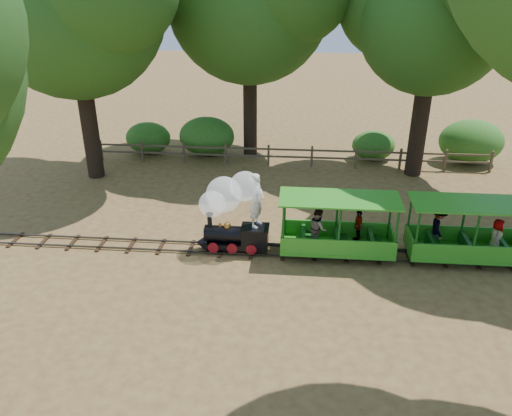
# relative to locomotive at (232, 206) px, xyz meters

# --- Properties ---
(ground) EXTENTS (90.00, 90.00, 0.00)m
(ground) POSITION_rel_locomotive_xyz_m (1.62, -0.08, -1.57)
(ground) COLOR olive
(ground) RESTS_ON ground
(track) EXTENTS (22.00, 1.00, 0.10)m
(track) POSITION_rel_locomotive_xyz_m (1.62, -0.08, -1.50)
(track) COLOR #3F3D3A
(track) RESTS_ON ground
(locomotive) EXTENTS (2.38, 1.12, 2.73)m
(locomotive) POSITION_rel_locomotive_xyz_m (0.00, 0.00, 0.00)
(locomotive) COLOR black
(locomotive) RESTS_ON ground
(carriage_front) EXTENTS (3.66, 1.49, 1.90)m
(carriage_front) POSITION_rel_locomotive_xyz_m (3.24, -0.08, -0.76)
(carriage_front) COLOR green
(carriage_front) RESTS_ON track
(carriage_rear) EXTENTS (3.66, 1.49, 1.90)m
(carriage_rear) POSITION_rel_locomotive_xyz_m (7.13, -0.03, -0.74)
(carriage_rear) COLOR green
(carriage_rear) RESTS_ON track
(oak_ne) EXTENTS (7.52, 6.62, 9.55)m
(oak_ne) POSITION_rel_locomotive_xyz_m (7.09, 7.50, 5.28)
(oak_ne) COLOR #2D2116
(oak_ne) RESTS_ON ground
(fence) EXTENTS (18.10, 0.10, 1.00)m
(fence) POSITION_rel_locomotive_xyz_m (1.62, 7.92, -0.99)
(fence) COLOR brown
(fence) RESTS_ON ground
(shrub_west) EXTENTS (2.22, 1.71, 1.54)m
(shrub_west) POSITION_rel_locomotive_xyz_m (-5.44, 9.22, -0.80)
(shrub_west) COLOR #2D6B1E
(shrub_west) RESTS_ON ground
(shrub_mid_w) EXTENTS (2.71, 2.08, 1.87)m
(shrub_mid_w) POSITION_rel_locomotive_xyz_m (-2.49, 9.22, -0.63)
(shrub_mid_w) COLOR #2D6B1E
(shrub_mid_w) RESTS_ON ground
(shrub_mid_e) EXTENTS (2.02, 1.56, 1.40)m
(shrub_mid_e) POSITION_rel_locomotive_xyz_m (5.56, 9.22, -0.87)
(shrub_mid_e) COLOR #2D6B1E
(shrub_mid_e) RESTS_ON ground
(shrub_east) EXTENTS (2.95, 2.27, 2.04)m
(shrub_east) POSITION_rel_locomotive_xyz_m (10.04, 9.22, -0.55)
(shrub_east) COLOR #2D6B1E
(shrub_east) RESTS_ON ground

